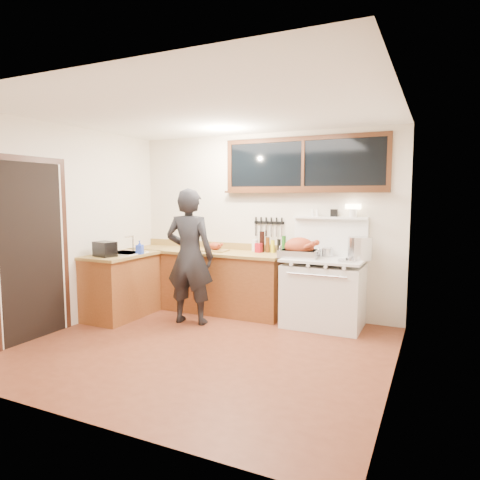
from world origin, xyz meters
The scene contains 20 objects.
ground_plane centered at (0.00, 0.00, -0.01)m, with size 4.00×3.50×0.02m, color #5D2918.
room_shell centered at (0.00, 0.00, 1.65)m, with size 4.10×3.60×2.65m.
counter_back centered at (-0.80, 1.45, 0.45)m, with size 2.44×0.64×1.00m.
counter_left centered at (-1.70, 0.62, 0.45)m, with size 0.64×1.09×0.90m.
sink_unit centered at (-1.68, 0.70, 0.85)m, with size 0.50×0.45×0.37m.
vintage_stove centered at (1.00, 1.41, 0.47)m, with size 1.02×0.74×1.60m.
back_window centered at (0.60, 1.72, 2.06)m, with size 2.32×0.13×0.77m.
left_doorway centered at (-1.99, -0.55, 1.09)m, with size 0.02×1.04×2.17m.
knife_strip centered at (0.10, 1.73, 1.31)m, with size 0.46×0.03×0.28m.
man centered at (-0.66, 0.78, 0.90)m, with size 0.72×0.53×1.81m.
soap_bottle centered at (-1.43, 0.72, 0.99)m, with size 0.10×0.10×0.19m.
toaster centered at (-1.70, 0.32, 1.00)m, with size 0.32×0.26×0.20m.
cutting_board centered at (-0.62, 1.42, 0.95)m, with size 0.37×0.29×0.13m.
roast_turkey centered at (0.68, 1.36, 1.01)m, with size 0.55×0.41×0.27m.
stockpot centered at (1.44, 1.50, 1.04)m, with size 0.33×0.33×0.29m.
saucepan centered at (1.00, 1.59, 0.96)m, with size 0.18×0.28×0.11m.
pot_lid centered at (1.31, 1.28, 0.91)m, with size 0.27×0.27×0.04m.
coffee_tin centered at (0.01, 1.56, 0.97)m, with size 0.10×0.08×0.13m.
pitcher centered at (-0.10, 1.68, 0.99)m, with size 0.12×0.12×0.17m.
bottle_cluster centered at (0.17, 1.63, 1.02)m, with size 0.40×0.07×0.30m.
Camera 1 is at (2.34, -4.04, 1.72)m, focal length 32.00 mm.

